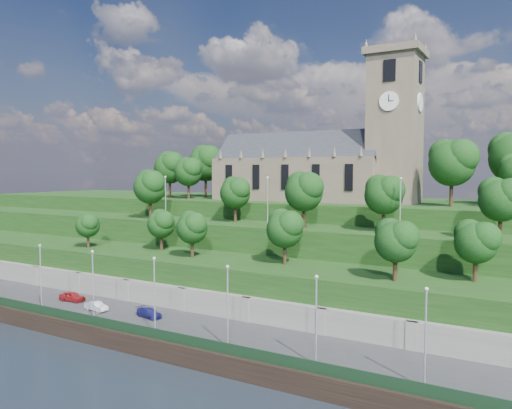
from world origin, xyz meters
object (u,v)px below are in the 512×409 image
Objects in this scene: car_left at (72,296)px; car_middle at (96,306)px; car_right at (149,313)px; church at (323,160)px.

car_middle is (6.73, -1.73, -0.07)m from car_left.
car_right is at bearing -76.01° from car_middle.
church is 9.71× the size of car_left.
church is 10.55× the size of car_middle.
church is 48.98m from car_left.
car_middle is at bearing -109.66° from car_left.
church reaches higher than car_right.
church reaches higher than car_left.
car_left is 1.09× the size of car_middle.
car_right is at bearing -97.27° from car_left.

